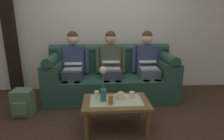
{
  "coord_description": "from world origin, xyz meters",
  "views": [
    {
      "loc": [
        -0.2,
        -2.06,
        1.37
      ],
      "look_at": [
        0.0,
        0.89,
        0.59
      ],
      "focal_mm": 29.05,
      "sensor_mm": 36.0,
      "label": 1
    }
  ],
  "objects": [
    {
      "name": "cup_near_right",
      "position": [
        -0.07,
        -0.02,
        0.45
      ],
      "size": [
        0.06,
        0.06,
        0.12
      ],
      "primitive_type": "cylinder",
      "color": "#B26633",
      "rests_on": "coffee_table"
    },
    {
      "name": "flower_vase",
      "position": [
        -0.16,
        0.09,
        0.62
      ],
      "size": [
        0.09,
        0.09,
        0.45
      ],
      "color": "#336672",
      "rests_on": "coffee_table"
    },
    {
      "name": "coffee_table",
      "position": [
        0.0,
        0.1,
        0.33
      ],
      "size": [
        0.85,
        0.54,
        0.4
      ],
      "color": "brown",
      "rests_on": "ground_plane"
    },
    {
      "name": "person_right",
      "position": [
        0.68,
        1.17,
        0.66
      ],
      "size": [
        0.56,
        0.67,
        1.22
      ],
      "color": "#595B66",
      "rests_on": "ground_plane"
    },
    {
      "name": "backpack_left",
      "position": [
        -1.37,
        0.54,
        0.2
      ],
      "size": [
        0.29,
        0.3,
        0.4
      ],
      "color": "#4C6B4C",
      "rests_on": "ground_plane"
    },
    {
      "name": "snack_bowl",
      "position": [
        0.07,
        0.14,
        0.43
      ],
      "size": [
        0.13,
        0.13,
        0.11
      ],
      "color": "silver",
      "rests_on": "coffee_table"
    },
    {
      "name": "timber_pillar",
      "position": [
        -1.9,
        1.58,
        1.45
      ],
      "size": [
        0.2,
        0.2,
        2.9
      ],
      "primitive_type": "cube",
      "color": "black",
      "rests_on": "ground_plane"
    },
    {
      "name": "couch",
      "position": [
        0.0,
        1.17,
        0.37
      ],
      "size": [
        2.29,
        0.88,
        0.96
      ],
      "color": "#234738",
      "rests_on": "ground_plane"
    },
    {
      "name": "ground_plane",
      "position": [
        0.0,
        0.0,
        0.0
      ],
      "size": [
        14.0,
        14.0,
        0.0
      ],
      "primitive_type": "plane",
      "color": "#382619"
    },
    {
      "name": "cup_far_center",
      "position": [
        -0.25,
        0.21,
        0.44
      ],
      "size": [
        0.06,
        0.06,
        0.09
      ],
      "primitive_type": "cylinder",
      "color": "white",
      "rests_on": "coffee_table"
    },
    {
      "name": "person_left",
      "position": [
        -0.68,
        1.17,
        0.66
      ],
      "size": [
        0.56,
        0.67,
        1.22
      ],
      "color": "#383D4C",
      "rests_on": "ground_plane"
    },
    {
      "name": "cup_near_left",
      "position": [
        0.22,
        0.16,
        0.43
      ],
      "size": [
        0.07,
        0.07,
        0.08
      ],
      "primitive_type": "cylinder",
      "color": "silver",
      "rests_on": "coffee_table"
    },
    {
      "name": "back_wall_patterned",
      "position": [
        0.0,
        1.7,
        1.45
      ],
      "size": [
        6.0,
        0.12,
        2.9
      ],
      "primitive_type": "cube",
      "color": "silver",
      "rests_on": "ground_plane"
    },
    {
      "name": "person_middle",
      "position": [
        0.0,
        1.17,
        0.66
      ],
      "size": [
        0.56,
        0.67,
        1.22
      ],
      "color": "#383D4C",
      "rests_on": "ground_plane"
    }
  ]
}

